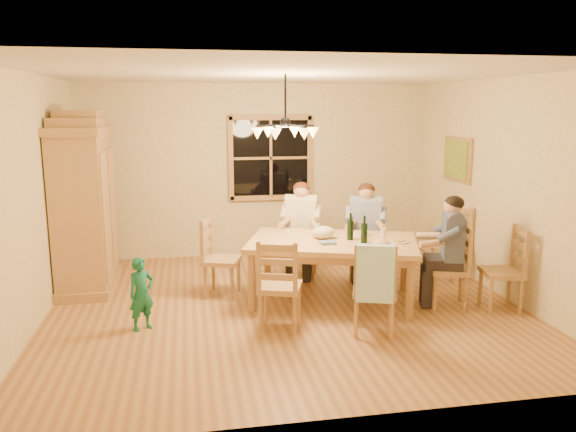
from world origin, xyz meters
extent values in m
plane|color=#976036|center=(0.00, 0.00, 0.00)|extent=(5.50, 5.50, 0.00)
cube|color=white|center=(0.00, 0.00, 2.70)|extent=(5.50, 5.00, 0.02)
cube|color=#CABD8E|center=(0.00, 2.50, 1.35)|extent=(5.50, 0.02, 2.70)
cube|color=#CABD8E|center=(-2.75, 0.00, 1.35)|extent=(0.02, 5.00, 2.70)
cube|color=#CABD8E|center=(2.75, 0.00, 1.35)|extent=(0.02, 5.00, 2.70)
cube|color=black|center=(0.20, 2.48, 1.55)|extent=(1.20, 0.03, 1.20)
cube|color=#9C6D44|center=(0.20, 2.46, 1.55)|extent=(1.30, 0.06, 1.30)
cube|color=#9E6B44|center=(2.72, 1.20, 1.60)|extent=(0.04, 0.78, 0.64)
cube|color=#1E6B2D|center=(2.69, 1.20, 1.60)|extent=(0.02, 0.68, 0.54)
cylinder|color=black|center=(0.00, 0.00, 2.44)|extent=(0.02, 0.02, 0.53)
sphere|color=black|center=(0.00, 0.00, 2.17)|extent=(0.12, 0.12, 0.12)
cylinder|color=black|center=(0.16, 0.00, 2.13)|extent=(0.34, 0.02, 0.02)
cone|color=#FFB259|center=(0.32, 0.00, 2.05)|extent=(0.13, 0.13, 0.12)
cylinder|color=black|center=(0.08, 0.14, 2.13)|extent=(0.19, 0.31, 0.02)
cone|color=#FFB259|center=(0.16, 0.28, 2.05)|extent=(0.13, 0.13, 0.12)
cylinder|color=black|center=(-0.08, 0.14, 2.13)|extent=(0.19, 0.31, 0.02)
cone|color=#FFB259|center=(-0.16, 0.28, 2.05)|extent=(0.13, 0.13, 0.12)
cylinder|color=black|center=(-0.16, 0.00, 2.13)|extent=(0.34, 0.02, 0.02)
cone|color=#FFB259|center=(-0.32, 0.00, 2.05)|extent=(0.13, 0.13, 0.12)
cylinder|color=black|center=(-0.08, -0.14, 2.13)|extent=(0.19, 0.31, 0.02)
cone|color=#FFB259|center=(-0.16, -0.28, 2.05)|extent=(0.13, 0.13, 0.12)
cylinder|color=black|center=(0.08, -0.14, 2.13)|extent=(0.19, 0.31, 0.02)
cone|color=#FFB259|center=(0.16, -0.28, 2.05)|extent=(0.13, 0.13, 0.12)
cube|color=#9E6B44|center=(-2.43, 1.21, 1.00)|extent=(0.60, 1.30, 2.00)
cube|color=#9E6B44|center=(-2.43, 1.21, 2.05)|extent=(0.66, 1.40, 0.10)
cube|color=#9E6B44|center=(-2.43, 1.21, 2.15)|extent=(0.58, 1.00, 0.12)
cube|color=#9E6B44|center=(-2.43, 1.21, 2.25)|extent=(0.52, 0.55, 0.10)
cube|color=#9C6D44|center=(-2.12, 0.88, 1.00)|extent=(0.03, 0.55, 1.60)
cube|color=#9C6D44|center=(-2.12, 1.54, 1.00)|extent=(0.03, 0.55, 1.60)
cube|color=#9E6B44|center=(-2.43, 1.21, 0.06)|extent=(0.66, 1.40, 0.12)
cube|color=tan|center=(0.60, 0.10, 0.73)|extent=(2.27, 1.79, 0.06)
cube|color=#9C6D44|center=(0.60, 0.10, 0.65)|extent=(2.08, 1.60, 0.10)
cylinder|color=#9C6D44|center=(-0.41, -0.10, 0.35)|extent=(0.09, 0.09, 0.70)
cylinder|color=#9C6D44|center=(1.29, -0.66, 0.35)|extent=(0.09, 0.09, 0.70)
cylinder|color=#9C6D44|center=(-0.09, 0.87, 0.35)|extent=(0.09, 0.09, 0.70)
cylinder|color=#9C6D44|center=(1.61, 0.30, 0.35)|extent=(0.09, 0.09, 0.70)
cube|color=#9C6D44|center=(0.42, 1.15, 0.45)|extent=(0.55, 0.54, 0.06)
cube|color=#9C6D44|center=(0.42, 1.15, 0.72)|extent=(0.38, 0.17, 0.54)
cube|color=#9C6D44|center=(1.26, 0.87, 0.45)|extent=(0.55, 0.54, 0.06)
cube|color=#9C6D44|center=(1.26, 0.87, 0.72)|extent=(0.38, 0.17, 0.54)
cube|color=#9C6D44|center=(-0.17, -0.63, 0.45)|extent=(0.55, 0.54, 0.06)
cube|color=#9C6D44|center=(-0.17, -0.63, 0.72)|extent=(0.38, 0.17, 0.54)
cube|color=#9C6D44|center=(0.77, -0.95, 0.45)|extent=(0.55, 0.54, 0.06)
cube|color=#9C6D44|center=(0.77, -0.95, 0.72)|extent=(0.38, 0.17, 0.54)
cube|color=#9C6D44|center=(-0.71, 0.54, 0.45)|extent=(0.54, 0.55, 0.06)
cube|color=#9C6D44|center=(-0.71, 0.54, 0.72)|extent=(0.17, 0.38, 0.54)
cube|color=#9C6D44|center=(1.91, -0.34, 0.45)|extent=(0.54, 0.55, 0.06)
cube|color=#9C6D44|center=(1.91, -0.34, 0.72)|extent=(0.17, 0.38, 0.54)
cube|color=beige|center=(0.42, 1.15, 0.84)|extent=(0.45, 0.34, 0.52)
cube|color=#262328|center=(0.42, 1.15, 0.53)|extent=(0.49, 0.52, 0.14)
sphere|color=tan|center=(0.42, 1.15, 1.22)|extent=(0.21, 0.21, 0.21)
ellipsoid|color=#592614|center=(0.42, 1.15, 1.25)|extent=(0.22, 0.22, 0.17)
cube|color=#2F4682|center=(1.26, 0.87, 0.84)|extent=(0.45, 0.34, 0.52)
cube|color=#262328|center=(1.26, 0.87, 0.53)|extent=(0.49, 0.52, 0.14)
sphere|color=tan|center=(1.26, 0.87, 1.22)|extent=(0.21, 0.21, 0.21)
ellipsoid|color=#381E11|center=(1.26, 0.87, 1.25)|extent=(0.22, 0.22, 0.17)
cube|color=#465070|center=(1.91, -0.34, 0.84)|extent=(0.34, 0.45, 0.52)
cube|color=#262328|center=(1.91, -0.34, 0.53)|extent=(0.52, 0.49, 0.14)
sphere|color=tan|center=(1.91, -0.34, 1.22)|extent=(0.21, 0.21, 0.21)
ellipsoid|color=black|center=(1.91, -0.34, 1.25)|extent=(0.22, 0.22, 0.17)
cube|color=#ADDBEA|center=(0.71, -1.13, 0.70)|extent=(0.39, 0.22, 0.58)
cylinder|color=black|center=(0.81, 0.09, 0.93)|extent=(0.08, 0.08, 0.33)
cylinder|color=black|center=(0.92, -0.11, 0.93)|extent=(0.08, 0.08, 0.33)
cylinder|color=white|center=(0.24, 0.56, 0.77)|extent=(0.26, 0.26, 0.02)
cylinder|color=white|center=(1.03, 0.33, 0.77)|extent=(0.26, 0.26, 0.02)
cylinder|color=white|center=(1.33, -0.14, 0.77)|extent=(0.26, 0.26, 0.02)
cylinder|color=silver|center=(0.48, 0.42, 0.83)|extent=(0.06, 0.06, 0.14)
cylinder|color=silver|center=(1.21, 0.02, 0.83)|extent=(0.06, 0.06, 0.14)
ellipsoid|color=tan|center=(1.03, -0.38, 0.82)|extent=(0.20, 0.20, 0.11)
cube|color=#55779D|center=(0.49, -0.07, 0.78)|extent=(0.22, 0.19, 0.03)
ellipsoid|color=#C1B68B|center=(0.50, 0.20, 0.84)|extent=(0.28, 0.22, 0.15)
imported|color=#186C53|center=(-1.62, -0.43, 0.40)|extent=(0.35, 0.32, 0.79)
cube|color=#9C6D44|center=(2.45, -0.56, 0.45)|extent=(0.49, 0.51, 0.06)
cube|color=#9C6D44|center=(2.45, -0.56, 0.72)|extent=(0.12, 0.38, 0.54)
cube|color=#9C6D44|center=(2.45, 0.74, 0.45)|extent=(0.57, 0.58, 0.06)
cube|color=#9C6D44|center=(2.45, 0.74, 0.72)|extent=(0.20, 0.37, 0.54)
camera|label=1|loc=(-1.11, -6.28, 2.34)|focal=35.00mm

